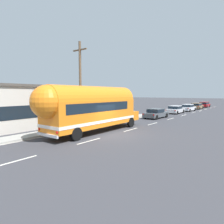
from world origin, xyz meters
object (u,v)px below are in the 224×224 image
(car_lead, at_px, (156,113))
(car_fourth, at_px, (197,106))
(car_second, at_px, (175,109))
(painted_bus, at_px, (91,107))
(car_fifth, at_px, (205,104))
(utility_pole, at_px, (80,84))
(car_third, at_px, (188,107))

(car_lead, distance_m, car_fourth, 21.14)
(car_second, relative_size, car_fourth, 1.06)
(painted_bus, bearing_deg, car_fifth, 89.74)
(car_fifth, bearing_deg, utility_pole, -93.65)
(painted_bus, distance_m, car_second, 21.73)
(utility_pole, relative_size, car_lead, 1.83)
(car_third, distance_m, car_fourth, 6.64)
(car_second, relative_size, car_third, 0.98)
(utility_pole, relative_size, car_second, 1.83)
(utility_pole, bearing_deg, painted_bus, -23.96)
(car_lead, bearing_deg, car_fifth, 89.62)
(car_second, distance_m, car_fifth, 20.26)
(painted_bus, xyz_separation_m, car_second, (-0.18, 21.67, -1.56))
(car_second, bearing_deg, car_third, 86.42)
(utility_pole, xyz_separation_m, car_second, (2.23, 20.60, -3.68))
(car_fourth, bearing_deg, car_lead, -90.43)
(car_lead, relative_size, car_fifth, 0.99)
(car_third, relative_size, car_fourth, 1.08)
(car_lead, relative_size, car_fourth, 1.06)
(utility_pole, xyz_separation_m, painted_bus, (2.41, -1.07, -2.12))
(car_fifth, bearing_deg, car_fourth, -90.21)
(car_second, bearing_deg, utility_pole, -96.17)
(painted_bus, distance_m, car_third, 27.86)
(car_lead, bearing_deg, car_fourth, 89.57)
(car_fourth, xyz_separation_m, car_fifth, (0.03, 7.47, 0.01))
(car_fourth, bearing_deg, utility_pole, -94.42)
(utility_pole, distance_m, painted_bus, 3.39)
(car_lead, bearing_deg, utility_pole, -101.17)
(painted_bus, height_order, car_second, painted_bus)
(painted_bus, relative_size, car_third, 2.54)
(painted_bus, distance_m, car_lead, 13.40)
(car_second, relative_size, car_fifth, 0.99)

